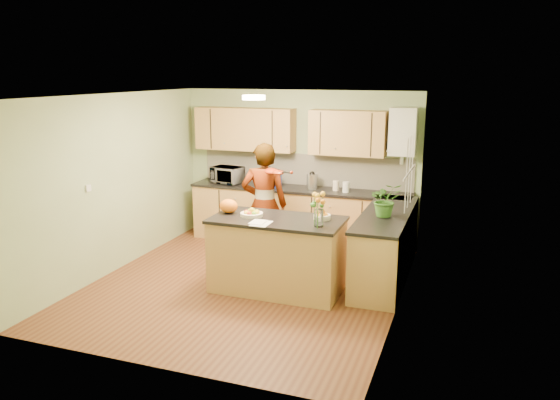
% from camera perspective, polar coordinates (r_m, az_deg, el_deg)
% --- Properties ---
extents(floor, '(4.50, 4.50, 0.00)m').
position_cam_1_polar(floor, '(7.43, -3.44, -8.77)').
color(floor, '#572B18').
rests_on(floor, ground).
extents(ceiling, '(4.00, 4.50, 0.02)m').
position_cam_1_polar(ceiling, '(6.89, -3.73, 10.87)').
color(ceiling, white).
rests_on(ceiling, wall_back).
extents(wall_back, '(4.00, 0.02, 2.50)m').
position_cam_1_polar(wall_back, '(9.13, 2.01, 3.58)').
color(wall_back, '#8DA273').
rests_on(wall_back, floor).
extents(wall_front, '(4.00, 0.02, 2.50)m').
position_cam_1_polar(wall_front, '(5.14, -13.54, -4.49)').
color(wall_front, '#8DA273').
rests_on(wall_front, floor).
extents(wall_left, '(0.02, 4.50, 2.50)m').
position_cam_1_polar(wall_left, '(8.05, -16.79, 1.70)').
color(wall_left, '#8DA273').
rests_on(wall_left, floor).
extents(wall_right, '(0.02, 4.50, 2.50)m').
position_cam_1_polar(wall_right, '(6.55, 12.73, -0.63)').
color(wall_right, '#8DA273').
rests_on(wall_right, floor).
extents(back_counter, '(3.64, 0.62, 0.94)m').
position_cam_1_polar(back_counter, '(8.98, 1.99, -1.67)').
color(back_counter, '#A97A43').
rests_on(back_counter, floor).
extents(right_counter, '(0.62, 2.24, 0.94)m').
position_cam_1_polar(right_counter, '(7.61, 11.00, -4.70)').
color(right_counter, '#A97A43').
rests_on(right_counter, floor).
extents(splashback, '(3.60, 0.02, 0.52)m').
position_cam_1_polar(splashback, '(9.09, 2.58, 3.21)').
color(splashback, silver).
rests_on(splashback, back_counter).
extents(upper_cabinets, '(3.20, 0.34, 0.70)m').
position_cam_1_polar(upper_cabinets, '(8.94, 0.62, 7.26)').
color(upper_cabinets, '#A97A43').
rests_on(upper_cabinets, wall_back).
extents(boiler, '(0.40, 0.30, 0.86)m').
position_cam_1_polar(boiler, '(8.52, 12.74, 6.96)').
color(boiler, silver).
rests_on(boiler, wall_back).
extents(window_right, '(0.01, 1.30, 1.05)m').
position_cam_1_polar(window_right, '(7.07, 13.41, 2.84)').
color(window_right, silver).
rests_on(window_right, wall_right).
extents(light_switch, '(0.02, 0.09, 0.09)m').
position_cam_1_polar(light_switch, '(7.56, -19.39, 1.18)').
color(light_switch, silver).
rests_on(light_switch, wall_left).
extents(ceiling_lamp, '(0.30, 0.30, 0.07)m').
position_cam_1_polar(ceiling_lamp, '(7.17, -2.76, 10.66)').
color(ceiling_lamp, '#FFEABF').
rests_on(ceiling_lamp, ceiling).
extents(peninsula_island, '(1.69, 0.86, 0.97)m').
position_cam_1_polar(peninsula_island, '(7.08, -0.30, -5.71)').
color(peninsula_island, '#A97A43').
rests_on(peninsula_island, floor).
extents(fruit_dish, '(0.29, 0.29, 0.10)m').
position_cam_1_polar(fruit_dish, '(7.05, -2.98, -1.35)').
color(fruit_dish, beige).
rests_on(fruit_dish, peninsula_island).
extents(orange_bowl, '(0.21, 0.21, 0.13)m').
position_cam_1_polar(orange_bowl, '(6.90, 4.42, -1.60)').
color(orange_bowl, beige).
rests_on(orange_bowl, peninsula_island).
extents(flower_vase, '(0.25, 0.25, 0.47)m').
position_cam_1_polar(flower_vase, '(6.51, 4.12, -0.16)').
color(flower_vase, silver).
rests_on(flower_vase, peninsula_island).
extents(orange_bag, '(0.25, 0.21, 0.18)m').
position_cam_1_polar(orange_bag, '(7.22, -5.39, -0.63)').
color(orange_bag, orange).
rests_on(orange_bag, peninsula_island).
extents(papers, '(0.21, 0.29, 0.01)m').
position_cam_1_polar(papers, '(6.70, -1.98, -2.45)').
color(papers, white).
rests_on(papers, peninsula_island).
extents(violinist, '(0.75, 0.59, 1.81)m').
position_cam_1_polar(violinist, '(7.90, -1.65, -0.50)').
color(violinist, tan).
rests_on(violinist, floor).
extents(violin, '(0.67, 0.58, 0.17)m').
position_cam_1_polar(violin, '(7.51, -0.87, 3.03)').
color(violin, '#561905').
rests_on(violin, violinist).
extents(microwave, '(0.56, 0.43, 0.28)m').
position_cam_1_polar(microwave, '(9.28, -5.53, 2.62)').
color(microwave, silver).
rests_on(microwave, back_counter).
extents(blue_box, '(0.31, 0.25, 0.22)m').
position_cam_1_polar(blue_box, '(8.98, -0.91, 2.13)').
color(blue_box, navy).
rests_on(blue_box, back_counter).
extents(kettle, '(0.17, 0.17, 0.33)m').
position_cam_1_polar(kettle, '(8.82, 3.36, 2.05)').
color(kettle, silver).
rests_on(kettle, back_counter).
extents(jar_cream, '(0.12, 0.12, 0.16)m').
position_cam_1_polar(jar_cream, '(8.72, 5.87, 1.50)').
color(jar_cream, beige).
rests_on(jar_cream, back_counter).
extents(jar_white, '(0.12, 0.12, 0.17)m').
position_cam_1_polar(jar_white, '(8.60, 6.91, 1.35)').
color(jar_white, silver).
rests_on(jar_white, back_counter).
extents(potted_plant, '(0.51, 0.48, 0.45)m').
position_cam_1_polar(potted_plant, '(7.21, 10.96, 0.03)').
color(potted_plant, '#366D24').
rests_on(potted_plant, right_counter).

